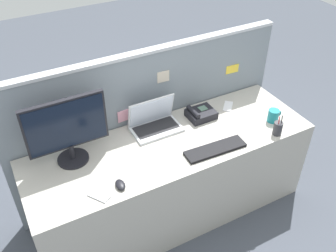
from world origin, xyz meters
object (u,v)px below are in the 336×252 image
at_px(desk_phone, 200,114).
at_px(cell_phone_silver_slab, 99,196).
at_px(pen_cup, 278,128).
at_px(computer_mouse_right_hand, 120,185).
at_px(coffee_mug, 273,116).
at_px(keyboard_main, 215,149).
at_px(laptop, 154,121).
at_px(cell_phone_white_slab, 228,106).
at_px(desktop_monitor, 67,128).

height_order(desk_phone, cell_phone_silver_slab, desk_phone).
height_order(pen_cup, cell_phone_silver_slab, pen_cup).
xyz_separation_m(computer_mouse_right_hand, cell_phone_silver_slab, (-0.15, -0.01, -0.01)).
distance_m(cell_phone_silver_slab, coffee_mug, 1.48).
bearing_deg(keyboard_main, laptop, 124.04).
xyz_separation_m(cell_phone_silver_slab, cell_phone_white_slab, (1.28, 0.43, 0.00)).
bearing_deg(pen_cup, cell_phone_white_slab, 103.58).
bearing_deg(cell_phone_white_slab, computer_mouse_right_hand, -117.39).
height_order(keyboard_main, pen_cup, pen_cup).
height_order(pen_cup, cell_phone_white_slab, pen_cup).
bearing_deg(cell_phone_white_slab, desk_phone, -134.01).
relative_size(computer_mouse_right_hand, cell_phone_silver_slab, 0.73).
bearing_deg(desktop_monitor, pen_cup, -17.58).
height_order(laptop, keyboard_main, laptop).
height_order(desktop_monitor, laptop, desktop_monitor).
xyz_separation_m(laptop, desk_phone, (0.38, -0.05, -0.03)).
distance_m(laptop, coffee_mug, 0.93).
bearing_deg(pen_cup, cell_phone_silver_slab, 178.31).
bearing_deg(coffee_mug, cell_phone_silver_slab, -176.02).
bearing_deg(cell_phone_white_slab, keyboard_main, -91.94).
relative_size(laptop, cell_phone_white_slab, 2.56).
bearing_deg(cell_phone_silver_slab, cell_phone_white_slab, -15.45).
relative_size(pen_cup, coffee_mug, 1.46).
height_order(computer_mouse_right_hand, pen_cup, pen_cup).
xyz_separation_m(desktop_monitor, cell_phone_silver_slab, (0.04, -0.41, -0.26)).
height_order(desktop_monitor, cell_phone_silver_slab, desktop_monitor).
xyz_separation_m(keyboard_main, coffee_mug, (0.59, 0.08, 0.04)).
xyz_separation_m(keyboard_main, cell_phone_white_slab, (0.40, 0.41, -0.01)).
distance_m(keyboard_main, cell_phone_silver_slab, 0.88).
xyz_separation_m(desktop_monitor, cell_phone_white_slab, (1.32, 0.01, -0.26)).
distance_m(desk_phone, computer_mouse_right_hand, 0.94).
bearing_deg(cell_phone_silver_slab, computer_mouse_right_hand, -28.42).
height_order(computer_mouse_right_hand, cell_phone_white_slab, computer_mouse_right_hand).
relative_size(desk_phone, computer_mouse_right_hand, 2.12).
height_order(laptop, computer_mouse_right_hand, laptop).
relative_size(pen_cup, cell_phone_silver_slab, 1.29).
bearing_deg(keyboard_main, desk_phone, 76.08).
xyz_separation_m(laptop, keyboard_main, (0.27, -0.44, -0.05)).
relative_size(laptop, pen_cup, 2.09).
xyz_separation_m(desk_phone, keyboard_main, (-0.12, -0.39, -0.02)).
height_order(pen_cup, coffee_mug, pen_cup).
bearing_deg(keyboard_main, coffee_mug, 10.58).
bearing_deg(desktop_monitor, laptop, 4.32).
height_order(laptop, pen_cup, laptop).
bearing_deg(laptop, coffee_mug, -22.75).
relative_size(desktop_monitor, pen_cup, 3.06).
distance_m(desk_phone, cell_phone_silver_slab, 1.08).
distance_m(computer_mouse_right_hand, coffee_mug, 1.33).
bearing_deg(desktop_monitor, desk_phone, -0.11).
distance_m(laptop, pen_cup, 0.92).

